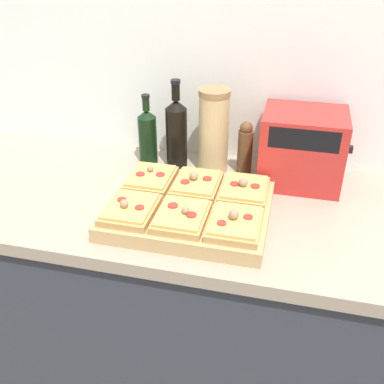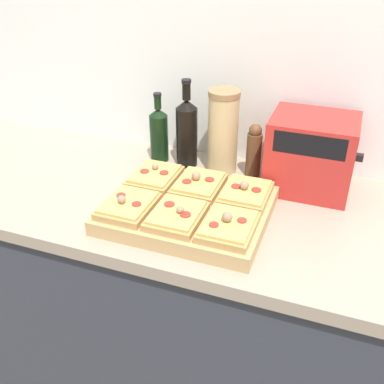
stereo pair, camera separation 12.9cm
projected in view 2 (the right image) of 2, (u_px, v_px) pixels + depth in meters
name	position (u px, v px, depth m)	size (l,w,h in m)	color
wall_back	(233.00, 68.00, 1.50)	(6.00, 0.06, 2.50)	silver
kitchen_counter	(196.00, 310.00, 1.61)	(2.63, 0.67, 0.94)	#333842
cutting_board	(188.00, 210.00, 1.29)	(0.45, 0.37, 0.04)	tan
pizza_slice_back_left	(155.00, 176.00, 1.38)	(0.13, 0.17, 0.05)	tan
pizza_slice_back_center	(199.00, 184.00, 1.34)	(0.13, 0.17, 0.06)	tan
pizza_slice_back_right	(246.00, 193.00, 1.30)	(0.13, 0.17, 0.05)	tan
pizza_slice_front_left	(128.00, 205.00, 1.24)	(0.13, 0.17, 0.05)	tan
pizza_slice_front_center	(177.00, 215.00, 1.20)	(0.13, 0.17, 0.05)	tan
pizza_slice_front_right	(228.00, 226.00, 1.15)	(0.13, 0.17, 0.06)	tan
olive_oil_bottle	(159.00, 133.00, 1.56)	(0.06, 0.06, 0.24)	black
wine_bottle	(187.00, 131.00, 1.51)	(0.07, 0.07, 0.30)	black
grain_jar_tall	(223.00, 132.00, 1.47)	(0.10, 0.10, 0.28)	tan
pepper_mill	(254.00, 151.00, 1.46)	(0.05, 0.05, 0.18)	brown
toaster_oven	(311.00, 154.00, 1.38)	(0.28, 0.21, 0.24)	red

